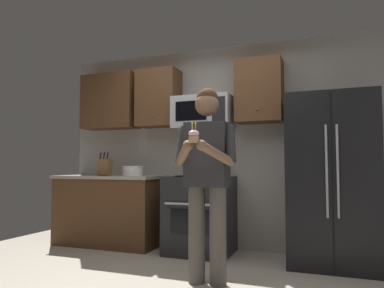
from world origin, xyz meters
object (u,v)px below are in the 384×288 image
Objects in this scene: microwave at (203,113)px; knife_block at (105,167)px; cupcake at (194,136)px; refrigerator at (332,180)px; oven_range at (200,215)px; person at (207,172)px; bowl_large_white at (133,171)px.

knife_block is (-1.35, -0.15, -0.69)m from microwave.
refrigerator is at bearing 51.96° from cupcake.
oven_range is 5.36× the size of cupcake.
refrigerator is at bearing 44.05° from person.
bowl_large_white is at bearing 4.25° from knife_block.
refrigerator is 1.76m from cupcake.
cupcake is (-1.06, -1.35, 0.39)m from refrigerator.
cupcake is at bearing -72.41° from oven_range.
refrigerator is at bearing -0.95° from bowl_large_white.
knife_block is 0.18× the size of person.
knife_block is at bearing -175.75° from bowl_large_white.
refrigerator reaches higher than oven_range.
oven_range is at bearing 112.54° from person.
bowl_large_white is 1.58× the size of cupcake.
knife_block reaches higher than oven_range.
microwave is 2.31× the size of knife_block.
microwave is 0.41× the size of refrigerator.
bowl_large_white is at bearing -172.82° from microwave.
microwave reaches higher than knife_block.
person is (-1.06, -1.02, 0.10)m from refrigerator.
oven_range is 1.46m from knife_block.
microwave is 1.20m from bowl_large_white.
microwave is 1.63m from cupcake.
person reaches higher than cupcake.
refrigerator is 2.44m from bowl_large_white.
person is at bearing 90.00° from cupcake.
knife_block is 2.07m from person.
knife_block reaches higher than bowl_large_white.
microwave is 1.72m from refrigerator.
person is at bearing -67.46° from oven_range.
knife_block is 2.26m from cupcake.
microwave is 0.42× the size of person.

